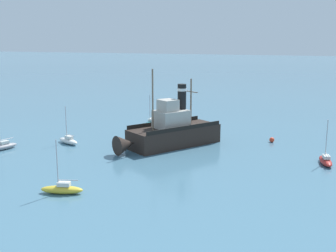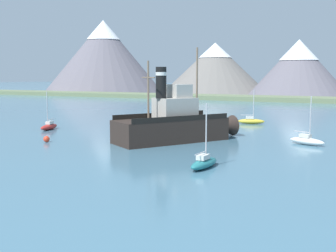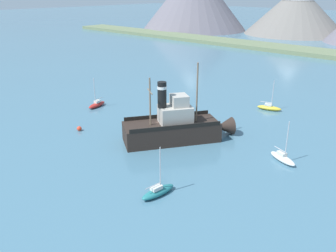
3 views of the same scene
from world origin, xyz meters
TOP-DOWN VIEW (x-y plane):
  - ground_plane at (0.00, 0.00)m, footprint 600.00×600.00m
  - old_tugboat at (0.73, 0.56)m, footprint 10.59×13.96m
  - sailboat_white at (13.57, 4.24)m, footprint 3.93×2.50m
  - sailboat_red at (-17.88, 1.91)m, footprint 1.97×3.95m
  - sailboat_teal at (8.16, -10.38)m, footprint 1.42×3.88m
  - sailboat_yellow at (3.74, 19.69)m, footprint 3.96×2.12m
  - sailboat_grey at (19.35, 9.69)m, footprint 2.08×3.96m
  - mooring_buoy at (-11.09, -6.09)m, footprint 0.66×0.66m

SIDE VIEW (x-z plane):
  - ground_plane at x=0.00m, z-range 0.00..0.00m
  - mooring_buoy at x=-11.09m, z-range 0.00..0.66m
  - sailboat_white at x=13.57m, z-range -2.02..2.88m
  - sailboat_red at x=-17.88m, z-range -2.02..2.88m
  - sailboat_teal at x=8.16m, z-range -2.02..2.88m
  - sailboat_yellow at x=3.74m, z-range -2.02..2.88m
  - sailboat_grey at x=19.35m, z-range -2.02..2.88m
  - old_tugboat at x=0.73m, z-range -3.12..6.78m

